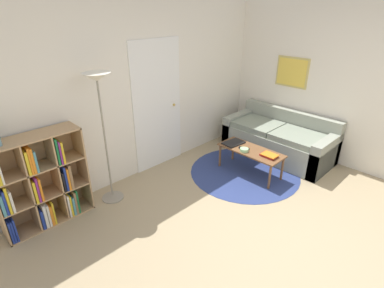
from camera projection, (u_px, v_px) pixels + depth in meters
ground_plane at (285, 248)px, 3.33m from camera, size 14.00×14.00×0.00m
wall_back at (143, 91)px, 4.42m from camera, size 7.74×0.11×2.60m
wall_right at (301, 78)px, 5.10m from camera, size 0.08×5.51×2.60m
rug at (244, 172)px, 4.82m from camera, size 1.73×1.73×0.01m
bookshelf at (39, 184)px, 3.52m from camera, size 1.02×0.34×1.15m
floor_lamp at (99, 95)px, 3.56m from camera, size 0.34×0.34×1.74m
couch at (280, 139)px, 5.30m from camera, size 0.86×1.84×0.76m
coffee_table at (251, 152)px, 4.66m from camera, size 0.43×1.02×0.41m
laptop at (233, 143)px, 4.84m from camera, size 0.36×0.27×0.02m
bowl at (244, 150)px, 4.57m from camera, size 0.13×0.13×0.05m
book_stack_on_table at (269, 155)px, 4.42m from camera, size 0.18×0.24×0.04m
remote at (244, 148)px, 4.66m from camera, size 0.10×0.17×0.02m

